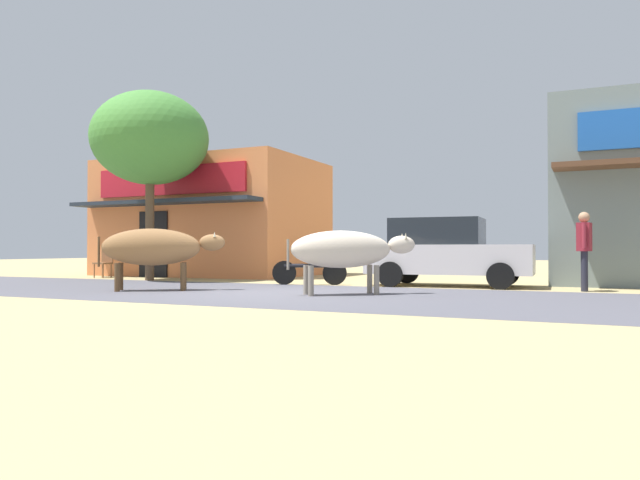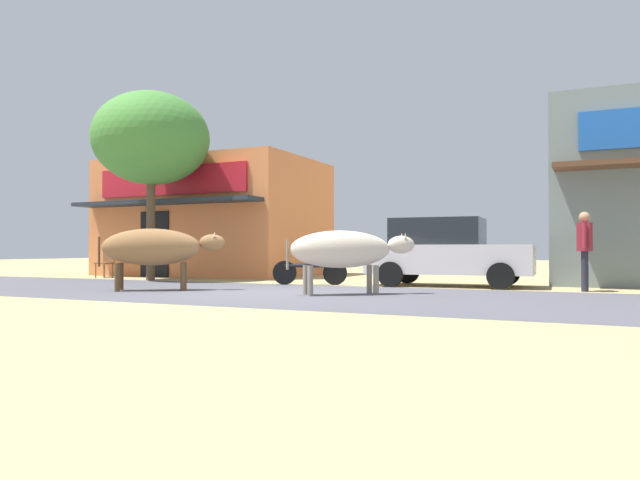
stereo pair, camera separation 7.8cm
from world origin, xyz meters
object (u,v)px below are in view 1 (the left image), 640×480
Objects in this scene: cow_near_brown at (154,247)px; cow_far_dark at (345,250)px; parked_motorcycle at (310,266)px; cafe_chair_near_tree at (105,261)px; roadside_tree at (150,139)px; pedestrian_by_shop at (584,245)px; parked_hatchback_car at (446,251)px.

cow_near_brown reaches higher than cow_far_dark.
parked_motorcycle reaches higher than cafe_chair_near_tree.
cafe_chair_near_tree is at bearing 160.31° from cow_far_dark.
roadside_tree reaches higher than pedestrian_by_shop.
roadside_tree is at bearing 159.11° from cow_far_dark.
cow_far_dark is (2.00, -2.64, 0.41)m from parked_motorcycle.
roadside_tree is at bearing -174.20° from parked_hatchback_car.
parked_hatchback_car is at bearing 37.97° from cow_near_brown.
parked_motorcycle is at bearing -5.86° from cafe_chair_near_tree.
roadside_tree is at bearing -15.96° from cafe_chair_near_tree.
roadside_tree reaches higher than cow_far_dark.
roadside_tree is at bearing 178.92° from parked_motorcycle.
pedestrian_by_shop reaches higher than cow_near_brown.
cow_near_brown is (2.98, -3.35, -3.14)m from roadside_tree.
pedestrian_by_shop is (6.27, 0.36, 0.53)m from parked_motorcycle.
cow_near_brown is (-5.38, -4.20, 0.09)m from parked_hatchback_car.
parked_motorcycle is 3.34m from cow_far_dark.
roadside_tree reaches higher than parked_hatchback_car.
cafe_chair_near_tree is at bearing -179.07° from parked_hatchback_car.
cow_near_brown is at bearing -156.89° from pedestrian_by_shop.
roadside_tree is 5.48m from cow_near_brown.
pedestrian_by_shop is at bearing -1.72° from cafe_chair_near_tree.
cow_far_dark is 10.13m from cafe_chair_near_tree.
roadside_tree is 1.38× the size of parked_hatchback_car.
cafe_chair_near_tree is at bearing 142.99° from cow_near_brown.
parked_hatchback_car reaches higher than cow_near_brown.
parked_hatchback_car is 1.62× the size of cow_near_brown.
cow_near_brown is at bearing -48.36° from roadside_tree.
parked_hatchback_car is at bearing 5.80° from roadside_tree.
parked_motorcycle is 7.57m from cafe_chair_near_tree.
cow_near_brown is at bearing -123.96° from parked_motorcycle.
cafe_chair_near_tree is (-9.53, 3.41, -0.37)m from cow_far_dark.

